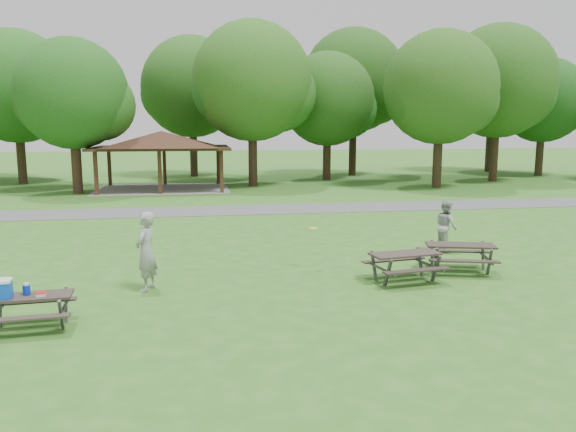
% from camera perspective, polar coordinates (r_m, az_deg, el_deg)
% --- Properties ---
extents(ground, '(160.00, 160.00, 0.00)m').
position_cam_1_polar(ground, '(13.99, -1.41, -7.98)').
color(ground, '#2E651D').
rests_on(ground, ground).
extents(asphalt_path, '(120.00, 3.20, 0.02)m').
position_cam_1_polar(asphalt_path, '(27.61, -5.40, 0.59)').
color(asphalt_path, '#4D4C4F').
rests_on(asphalt_path, ground).
extents(pavilion, '(8.60, 7.01, 3.76)m').
position_cam_1_polar(pavilion, '(37.32, -12.74, 7.36)').
color(pavilion, '#3A1F15').
rests_on(pavilion, ground).
extents(tree_row_c, '(8.19, 7.80, 10.67)m').
position_cam_1_polar(tree_row_c, '(44.02, -25.75, 11.46)').
color(tree_row_c, black).
rests_on(tree_row_c, ground).
extents(tree_row_d, '(6.93, 6.60, 9.27)m').
position_cam_1_polar(tree_row_d, '(36.50, -20.91, 11.20)').
color(tree_row_d, '#311E15').
rests_on(tree_row_d, ground).
extents(tree_row_e, '(8.40, 8.00, 11.02)m').
position_cam_1_polar(tree_row_e, '(38.55, -3.52, 13.15)').
color(tree_row_e, black).
rests_on(tree_row_e, ground).
extents(tree_row_f, '(7.35, 7.00, 9.55)m').
position_cam_1_polar(tree_row_f, '(42.95, 4.14, 11.48)').
color(tree_row_f, black).
rests_on(tree_row_f, ground).
extents(tree_row_g, '(7.77, 7.40, 10.25)m').
position_cam_1_polar(tree_row_g, '(38.75, 15.33, 12.16)').
color(tree_row_g, black).
rests_on(tree_row_g, ground).
extents(tree_row_h, '(8.61, 8.20, 11.37)m').
position_cam_1_polar(tree_row_h, '(44.62, 20.66, 12.37)').
color(tree_row_h, black).
rests_on(tree_row_h, ground).
extents(tree_row_i, '(7.14, 6.80, 9.52)m').
position_cam_1_polar(tree_row_i, '(50.67, 24.56, 10.42)').
color(tree_row_i, black).
rests_on(tree_row_i, ground).
extents(tree_deep_b, '(8.40, 8.00, 11.13)m').
position_cam_1_polar(tree_deep_b, '(46.34, -9.60, 12.51)').
color(tree_deep_b, black).
rests_on(tree_deep_b, ground).
extents(tree_deep_c, '(8.82, 8.40, 11.90)m').
position_cam_1_polar(tree_deep_c, '(47.19, 6.81, 13.19)').
color(tree_deep_c, black).
rests_on(tree_deep_c, ground).
extents(tree_deep_d, '(8.40, 8.00, 11.27)m').
position_cam_1_polar(tree_deep_d, '(53.54, 20.12, 11.78)').
color(tree_deep_d, black).
rests_on(tree_deep_d, ground).
extents(picnic_table_near, '(1.78, 1.47, 1.16)m').
position_cam_1_polar(picnic_table_near, '(12.73, -25.57, -7.53)').
color(picnic_table_near, '#2C2520').
rests_on(picnic_table_near, ground).
extents(picnic_table_middle, '(2.07, 1.76, 0.80)m').
position_cam_1_polar(picnic_table_middle, '(15.31, 11.79, -4.36)').
color(picnic_table_middle, '#2F2621').
rests_on(picnic_table_middle, ground).
extents(picnic_table_far, '(2.23, 1.97, 0.82)m').
position_cam_1_polar(picnic_table_far, '(16.70, 17.08, -3.40)').
color(picnic_table_far, '#2B241F').
rests_on(picnic_table_far, ground).
extents(frisbee_in_flight, '(0.28, 0.28, 0.02)m').
position_cam_1_polar(frisbee_in_flight, '(16.20, 2.59, -1.25)').
color(frisbee_in_flight, yellow).
rests_on(frisbee_in_flight, ground).
extents(frisbee_thrower, '(0.72, 0.86, 2.01)m').
position_cam_1_polar(frisbee_thrower, '(14.54, -14.21, -3.51)').
color(frisbee_thrower, gray).
rests_on(frisbee_thrower, ground).
extents(frisbee_catcher, '(0.65, 0.83, 1.70)m').
position_cam_1_polar(frisbee_catcher, '(19.21, 15.77, -0.97)').
color(frisbee_catcher, '#A8A8AB').
rests_on(frisbee_catcher, ground).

